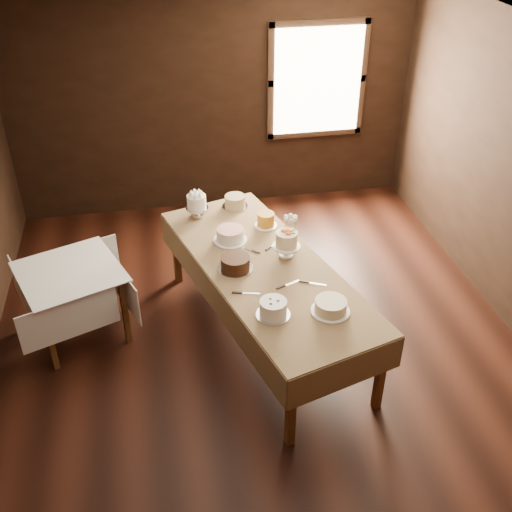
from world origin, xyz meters
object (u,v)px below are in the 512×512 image
at_px(cake_lattice, 230,236).
at_px(cake_server_a, 292,283).
at_px(cake_chocolate, 235,263).
at_px(cake_server_e, 251,293).
at_px(cake_speckled, 235,202).
at_px(cake_cream, 331,307).
at_px(cake_server_b, 318,284).
at_px(cake_flowers, 286,245).
at_px(cake_server_d, 276,243).
at_px(display_table, 265,271).
at_px(cake_server_c, 245,248).
at_px(flower_vase, 290,240).
at_px(side_table, 71,279).
at_px(cake_swirl, 273,309).
at_px(cake_meringue, 197,207).
at_px(cake_caramel, 266,220).

relative_size(cake_lattice, cake_server_a, 1.54).
height_order(cake_chocolate, cake_server_e, cake_chocolate).
distance_m(cake_speckled, cake_cream, 1.95).
height_order(cake_server_b, cake_server_e, same).
relative_size(cake_flowers, cake_server_d, 1.12).
distance_m(display_table, cake_server_b, 0.54).
distance_m(cake_server_c, flower_vase, 0.43).
xyz_separation_m(cake_server_d, cake_server_e, (-0.38, -0.74, 0.00)).
bearing_deg(cake_server_d, cake_lattice, 121.85).
height_order(side_table, cake_server_e, cake_server_e).
xyz_separation_m(cake_cream, cake_server_b, (0.00, 0.38, -0.05)).
bearing_deg(cake_swirl, cake_cream, -5.25).
bearing_deg(cake_server_d, cake_meringue, 94.68).
xyz_separation_m(cake_speckled, cake_cream, (0.48, -1.88, -0.01)).
distance_m(cake_cream, cake_server_a, 0.49).
xyz_separation_m(cake_lattice, cake_server_b, (0.64, -0.84, -0.05)).
height_order(cake_caramel, cake_server_c, cake_caramel).
height_order(side_table, cake_meringue, cake_meringue).
bearing_deg(cake_meringue, cake_flowers, -50.76).
xyz_separation_m(cake_lattice, cake_server_a, (0.42, -0.79, -0.05)).
xyz_separation_m(cake_speckled, flower_vase, (0.39, -0.86, 0.00)).
relative_size(side_table, cake_server_d, 4.78).
relative_size(cake_speckled, cake_chocolate, 0.86).
height_order(cake_swirl, cake_server_e, cake_swirl).
relative_size(cake_speckled, cake_server_e, 1.14).
relative_size(cake_swirl, cake_server_d, 1.25).
height_order(side_table, flower_vase, flower_vase).
distance_m(cake_lattice, flower_vase, 0.58).
xyz_separation_m(cake_chocolate, cake_flowers, (0.49, 0.12, 0.06)).
bearing_deg(cake_speckled, cake_server_b, -72.06).
relative_size(cake_server_c, flower_vase, 1.91).
xyz_separation_m(side_table, cake_cream, (2.15, -1.12, 0.22)).
xyz_separation_m(cake_caramel, cake_server_b, (0.25, -1.05, -0.06)).
distance_m(cake_speckled, cake_server_c, 0.82).
distance_m(cake_meringue, cake_swirl, 1.77).
height_order(side_table, cake_server_d, cake_server_d).
relative_size(cake_server_b, cake_server_e, 1.00).
relative_size(display_table, cake_lattice, 7.73).
distance_m(cake_speckled, cake_chocolate, 1.15).
distance_m(cake_server_d, flower_vase, 0.15).
relative_size(cake_cream, cake_server_b, 1.54).
height_order(cake_caramel, cake_flowers, cake_flowers).
bearing_deg(cake_server_e, flower_vase, 67.36).
xyz_separation_m(cake_cream, cake_server_d, (-0.21, 1.10, -0.05)).
bearing_deg(cake_server_a, cake_speckled, 78.91).
xyz_separation_m(display_table, side_table, (-1.76, 0.37, -0.11)).
xyz_separation_m(cake_lattice, cake_cream, (0.63, -1.23, -0.00)).
bearing_deg(display_table, cake_swirl, -96.39).
bearing_deg(cake_chocolate, flower_vase, 26.04).
xyz_separation_m(cake_meringue, cake_caramel, (0.65, -0.33, -0.05)).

